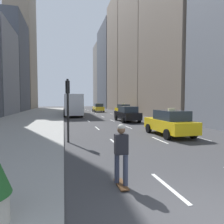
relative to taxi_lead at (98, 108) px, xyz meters
name	(u,v)px	position (x,y,z in m)	size (l,w,h in m)	color
sidewalk_left	(35,117)	(-11.00, -10.95, -0.81)	(8.00, 66.00, 0.15)	#9E9E99
lane_markings	(107,118)	(-1.40, -14.95, -0.87)	(5.72, 56.00, 0.01)	white
building_row_right	(131,49)	(8.00, 2.92, 13.19)	(6.00, 81.04, 35.33)	gray
taxi_lead	(98,108)	(0.00, 0.00, 0.00)	(2.02, 4.40, 1.87)	yellow
taxi_second	(170,123)	(0.00, -28.65, 0.00)	(2.02, 4.40, 1.87)	yellow
taxi_third	(123,109)	(2.80, -8.48, 0.00)	(2.02, 4.40, 1.87)	yellow
sedan_black_near	(127,114)	(0.00, -19.36, 0.00)	(2.02, 4.78, 1.73)	black
city_bus	(72,104)	(-5.61, -8.25, 0.91)	(2.80, 11.61, 3.25)	silver
skateboarder	(121,152)	(-5.45, -35.57, 0.08)	(0.36, 0.80, 1.75)	brown
traffic_light_pole	(68,100)	(-6.75, -29.17, 1.53)	(0.24, 0.42, 3.60)	black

